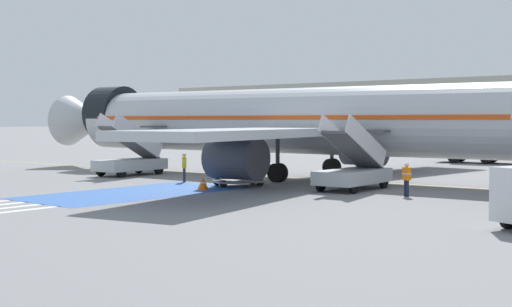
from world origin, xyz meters
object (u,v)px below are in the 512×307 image
ground_crew_0 (184,165)px  ground_crew_1 (407,177)px  fuel_tanker (500,142)px  baggage_cart (238,181)px  traffic_cone_0 (203,183)px  boarding_stairs_forward (131,160)px  airliner (293,121)px  boarding_stairs_aft (353,171)px

ground_crew_0 → ground_crew_1: ground_crew_0 is taller
ground_crew_1 → fuel_tanker: bearing=-49.2°
baggage_cart → traffic_cone_0: baggage_cart is taller
ground_crew_1 → boarding_stairs_forward: bearing=28.3°
baggage_cart → airliner: bearing=-49.2°
boarding_stairs_forward → boarding_stairs_aft: (16.35, 0.94, -0.02)m
airliner → boarding_stairs_aft: airliner is taller
ground_crew_0 → traffic_cone_0: (3.96, -2.58, -0.65)m
airliner → baggage_cart: size_ratio=14.50×
boarding_stairs_aft → ground_crew_1: bearing=-20.9°
boarding_stairs_forward → fuel_tanker: 30.98m
fuel_tanker → ground_crew_0: (-7.73, -29.02, -0.82)m
airliner → fuel_tanker: (4.75, 22.44, -1.73)m
fuel_tanker → ground_crew_1: (5.88, -27.79, -0.89)m
baggage_cart → ground_crew_0: size_ratio=1.76×
boarding_stairs_aft → baggage_cart: bearing=-163.4°
boarding_stairs_forward → boarding_stairs_aft: 16.38m
airliner → ground_crew_1: 12.18m
boarding_stairs_forward → ground_crew_0: boarding_stairs_forward is taller
airliner → baggage_cart: airliner is taller
airliner → fuel_tanker: size_ratio=4.02×
boarding_stairs_forward → traffic_cone_0: 11.10m
airliner → ground_crew_1: airliner is taller
ground_crew_1 → traffic_cone_0: 10.39m
ground_crew_0 → traffic_cone_0: size_ratio=2.55×
boarding_stairs_forward → fuel_tanker: bearing=59.6°
boarding_stairs_aft → airliner: bearing=145.8°
boarding_stairs_forward → ground_crew_0: 6.53m
boarding_stairs_aft → ground_crew_1: size_ratio=3.34×
airliner → ground_crew_0: (-2.98, -6.58, -2.55)m
baggage_cart → ground_crew_1: bearing=-142.1°
ground_crew_0 → ground_crew_1: (13.61, 1.23, -0.07)m
boarding_stairs_forward → baggage_cart: 10.44m
airliner → traffic_cone_0: airliner is taller
boarding_stairs_forward → ground_crew_1: bearing=-3.9°
airliner → boarding_stairs_aft: (7.00, -4.19, -2.55)m
boarding_stairs_aft → fuel_tanker: (-2.25, 26.64, 0.83)m
fuel_tanker → boarding_stairs_aft: bearing=-4.0°
fuel_tanker → ground_crew_0: 30.05m
boarding_stairs_aft → fuel_tanker: bearing=91.5°
fuel_tanker → baggage_cart: 29.09m
fuel_tanker → ground_crew_1: 28.42m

